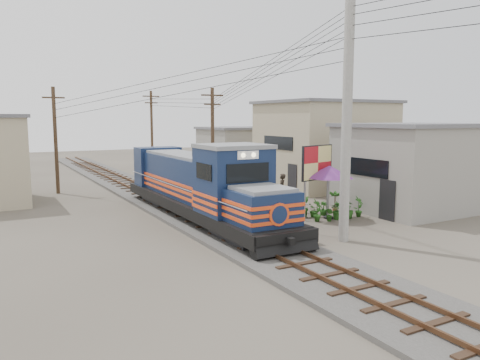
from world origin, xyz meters
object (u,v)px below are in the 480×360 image
locomotive (200,187)px  billboard (317,164)px  market_umbrella (329,172)px  vendor (282,189)px

locomotive → billboard: bearing=-23.9°
locomotive → market_umbrella: size_ratio=5.31×
billboard → vendor: bearing=65.4°
locomotive → vendor: locomotive is taller
vendor → locomotive: bearing=-25.8°
locomotive → market_umbrella: (5.74, -2.73, 0.69)m
billboard → market_umbrella: (0.46, -0.39, -0.36)m
market_umbrella → locomotive: bearing=154.5°
billboard → vendor: 4.34m
vendor → billboard: bearing=41.4°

